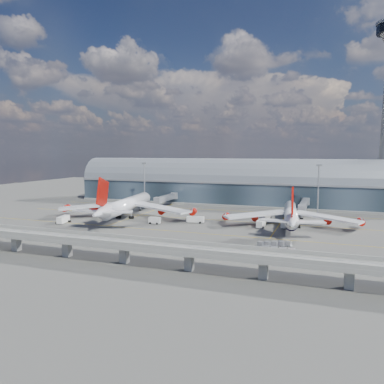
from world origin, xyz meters
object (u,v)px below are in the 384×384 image
(service_truck_3, at_px, (261,224))
(service_truck_4, at_px, (285,224))
(cargo_train_2, at_px, (278,250))
(cargo_train_1, at_px, (275,244))
(airliner_left, at_px, (126,205))
(cargo_train_0, at_px, (110,240))
(service_truck_2, at_px, (195,220))
(service_truck_0, at_px, (63,220))
(floodlight_mast_left, at_px, (144,182))
(service_truck_5, at_px, (266,216))
(floodlight_mast_right, at_px, (318,188))
(service_truck_1, at_px, (155,221))
(airliner_right, at_px, (291,215))

(service_truck_3, xyz_separation_m, service_truck_4, (9.88, 2.38, -0.04))
(cargo_train_2, bearing_deg, cargo_train_1, 9.47)
(airliner_left, bearing_deg, cargo_train_0, -75.92)
(service_truck_2, xyz_separation_m, cargo_train_0, (-15.97, -45.48, -0.49))
(service_truck_0, bearing_deg, cargo_train_0, -43.52)
(airliner_left, distance_m, service_truck_4, 75.66)
(cargo_train_2, bearing_deg, airliner_left, 56.86)
(floodlight_mast_left, bearing_deg, service_truck_2, -42.65)
(service_truck_2, xyz_separation_m, service_truck_5, (28.78, 20.18, 0.09))
(floodlight_mast_right, xyz_separation_m, airliner_left, (-87.18, -44.52, -7.34))
(floodlight_mast_left, distance_m, floodlight_mast_right, 100.00)
(service_truck_4, bearing_deg, service_truck_0, -158.07)
(service_truck_4, height_order, cargo_train_1, service_truck_4)
(floodlight_mast_left, relative_size, floodlight_mast_right, 1.00)
(floodlight_mast_right, relative_size, service_truck_1, 4.95)
(service_truck_1, bearing_deg, cargo_train_2, -117.52)
(airliner_left, height_order, service_truck_3, airliner_left)
(floodlight_mast_left, bearing_deg, service_truck_1, -58.74)
(cargo_train_0, distance_m, cargo_train_2, 58.12)
(service_truck_1, bearing_deg, service_truck_5, -57.26)
(airliner_left, bearing_deg, cargo_train_2, -36.35)
(service_truck_4, bearing_deg, cargo_train_0, -131.27)
(service_truck_0, bearing_deg, service_truck_1, 5.63)
(airliner_right, xyz_separation_m, service_truck_2, (-41.31, -5.90, -3.63))
(floodlight_mast_left, height_order, service_truck_2, floodlight_mast_left)
(floodlight_mast_left, xyz_separation_m, service_truck_4, (88.32, -43.22, -12.02))
(airliner_right, bearing_deg, service_truck_0, -170.45)
(airliner_left, xyz_separation_m, service_truck_1, (19.67, -9.00, -4.78))
(service_truck_2, bearing_deg, service_truck_3, -101.16)
(airliner_right, height_order, service_truck_4, airliner_right)
(airliner_left, bearing_deg, service_truck_3, -10.39)
(floodlight_mast_right, bearing_deg, airliner_right, -104.29)
(service_truck_0, bearing_deg, service_truck_2, 8.73)
(cargo_train_1, bearing_deg, airliner_left, 89.37)
(floodlight_mast_right, height_order, service_truck_0, floodlight_mast_right)
(service_truck_0, xyz_separation_m, service_truck_5, (84.49, 41.44, -0.10))
(service_truck_0, distance_m, service_truck_2, 59.62)
(airliner_right, relative_size, cargo_train_0, 5.34)
(service_truck_0, xyz_separation_m, service_truck_3, (85.39, 20.57, -0.02))
(cargo_train_0, distance_m, cargo_train_1, 57.35)
(cargo_train_0, bearing_deg, airliner_right, -39.57)
(service_truck_0, height_order, service_truck_1, service_truck_0)
(airliner_right, relative_size, service_truck_1, 11.98)
(service_truck_2, distance_m, service_truck_3, 29.70)
(cargo_train_0, bearing_deg, airliner_left, 32.06)
(service_truck_5, bearing_deg, service_truck_4, -80.38)
(service_truck_2, bearing_deg, service_truck_4, -97.38)
(service_truck_4, height_order, service_truck_5, service_truck_4)
(service_truck_3, bearing_deg, service_truck_5, 96.40)
(airliner_right, bearing_deg, airliner_left, 177.99)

